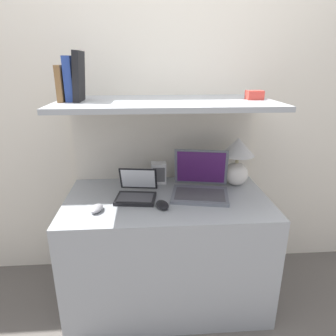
{
  "coord_description": "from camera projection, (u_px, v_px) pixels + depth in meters",
  "views": [
    {
      "loc": [
        -0.11,
        -1.3,
        1.48
      ],
      "look_at": [
        0.01,
        0.34,
        0.91
      ],
      "focal_mm": 32.0,
      "sensor_mm": 36.0,
      "label": 1
    }
  ],
  "objects": [
    {
      "name": "ground_plane",
      "position": [
        171.0,
        336.0,
        1.72
      ],
      "size": [
        12.0,
        12.0,
        0.0
      ],
      "primitive_type": "plane",
      "color": "#56514C"
    },
    {
      "name": "wall_back",
      "position": [
        163.0,
        107.0,
        2.02
      ],
      "size": [
        6.0,
        0.05,
        2.4
      ],
      "color": "silver",
      "rests_on": "ground_plane"
    },
    {
      "name": "desk",
      "position": [
        167.0,
        248.0,
        1.92
      ],
      "size": [
        1.21,
        0.68,
        0.72
      ],
      "color": "#999EA3",
      "rests_on": "ground_plane"
    },
    {
      "name": "back_riser",
      "position": [
        164.0,
        188.0,
        2.17
      ],
      "size": [
        1.21,
        0.04,
        1.26
      ],
      "color": "silver",
      "rests_on": "ground_plane"
    },
    {
      "name": "shelf",
      "position": [
        166.0,
        103.0,
        1.69
      ],
      "size": [
        1.21,
        0.61,
        0.03
      ],
      "color": "#999EA3",
      "rests_on": "back_riser"
    },
    {
      "name": "table_lamp",
      "position": [
        237.0,
        158.0,
        1.93
      ],
      "size": [
        0.21,
        0.21,
        0.32
      ],
      "color": "white",
      "rests_on": "desk"
    },
    {
      "name": "laptop_large",
      "position": [
        200.0,
        186.0,
        1.84
      ],
      "size": [
        0.39,
        0.36,
        0.26
      ],
      "color": "slate",
      "rests_on": "desk"
    },
    {
      "name": "laptop_small",
      "position": [
        136.0,
        192.0,
        1.79
      ],
      "size": [
        0.26,
        0.26,
        0.17
      ],
      "color": "black",
      "rests_on": "desk"
    },
    {
      "name": "computer_mouse",
      "position": [
        162.0,
        205.0,
        1.67
      ],
      "size": [
        0.09,
        0.12,
        0.03
      ],
      "color": "black",
      "rests_on": "desk"
    },
    {
      "name": "second_mouse",
      "position": [
        97.0,
        208.0,
        1.63
      ],
      "size": [
        0.08,
        0.11,
        0.03
      ],
      "color": "#99999E",
      "rests_on": "desk"
    },
    {
      "name": "router_box",
      "position": [
        159.0,
        173.0,
        2.0
      ],
      "size": [
        0.1,
        0.08,
        0.14
      ],
      "color": "white",
      "rests_on": "desk"
    },
    {
      "name": "book_brown",
      "position": [
        62.0,
        83.0,
        1.61
      ],
      "size": [
        0.03,
        0.16,
        0.19
      ],
      "color": "brown",
      "rests_on": "shelf"
    },
    {
      "name": "book_blue",
      "position": [
        70.0,
        79.0,
        1.61
      ],
      "size": [
        0.04,
        0.13,
        0.23
      ],
      "color": "#284293",
      "rests_on": "shelf"
    },
    {
      "name": "book_black",
      "position": [
        79.0,
        76.0,
        1.61
      ],
      "size": [
        0.05,
        0.17,
        0.26
      ],
      "color": "black",
      "rests_on": "shelf"
    },
    {
      "name": "shelf_gadget",
      "position": [
        254.0,
        95.0,
        1.71
      ],
      "size": [
        0.09,
        0.07,
        0.05
      ],
      "color": "#CC3D33",
      "rests_on": "shelf"
    }
  ]
}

